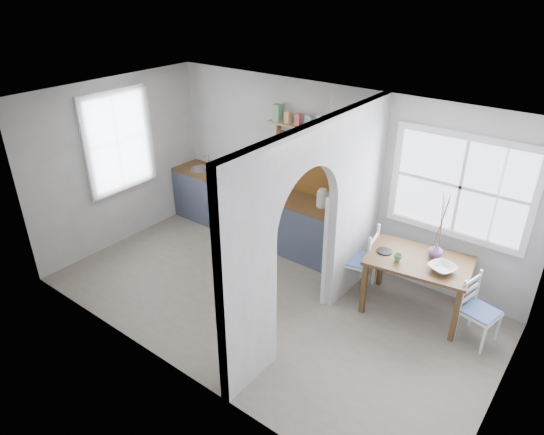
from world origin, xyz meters
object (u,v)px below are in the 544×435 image
Objects in this scene: dining_table at (415,285)px; chair_right at (481,312)px; vase at (436,250)px; kettle at (322,198)px; chair_left at (357,259)px.

chair_right is (0.83, -0.09, 0.03)m from dining_table.
vase is at bearing 46.00° from dining_table.
dining_table is at bearing -125.62° from vase.
chair_right is 3.09× the size of kettle.
kettle is (-1.64, 0.33, 0.65)m from dining_table.
vase is at bearing 82.53° from chair_right.
kettle is 1.78m from vase.
kettle is at bearing -125.25° from chair_left.
chair_left is 1.05m from vase.
kettle is at bearing 93.30° from chair_right.
kettle is (-2.47, 0.41, 0.62)m from chair_right.
kettle is at bearing 160.35° from dining_table.
chair_right is at bearing -3.46° from kettle.
kettle is 1.45× the size of vase.
dining_table is 0.53m from vase.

